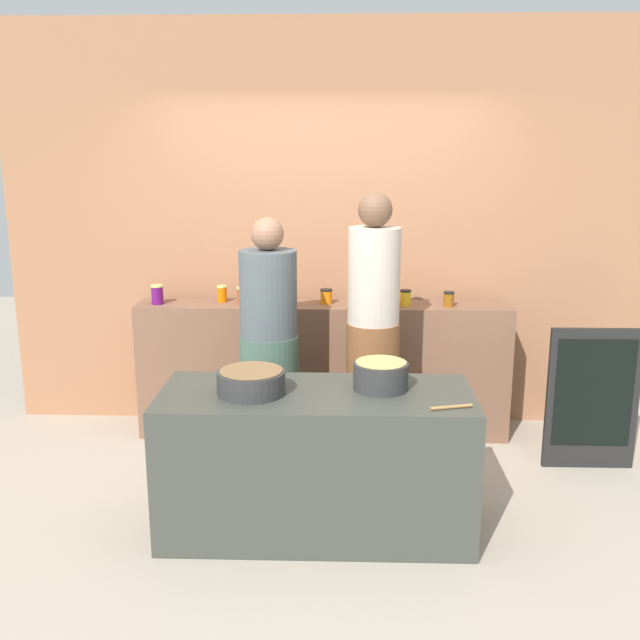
# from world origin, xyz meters

# --- Properties ---
(ground) EXTENTS (12.00, 12.00, 0.00)m
(ground) POSITION_xyz_m (0.00, 0.00, 0.00)
(ground) COLOR #A49684
(storefront_wall) EXTENTS (4.80, 0.12, 3.00)m
(storefront_wall) POSITION_xyz_m (0.00, 1.45, 1.50)
(storefront_wall) COLOR #9D6848
(storefront_wall) RESTS_ON ground
(display_shelf) EXTENTS (2.70, 0.36, 0.99)m
(display_shelf) POSITION_xyz_m (0.00, 1.10, 0.49)
(display_shelf) COLOR brown
(display_shelf) RESTS_ON ground
(prep_table) EXTENTS (1.70, 0.70, 0.80)m
(prep_table) POSITION_xyz_m (0.00, -0.30, 0.40)
(prep_table) COLOR #383B35
(prep_table) RESTS_ON ground
(preserve_jar_0) EXTENTS (0.09, 0.09, 0.14)m
(preserve_jar_0) POSITION_xyz_m (-1.20, 1.06, 1.06)
(preserve_jar_0) COLOR #56115D
(preserve_jar_0) RESTS_ON display_shelf
(preserve_jar_1) EXTENTS (0.07, 0.07, 0.12)m
(preserve_jar_1) POSITION_xyz_m (-0.74, 1.15, 1.05)
(preserve_jar_1) COLOR #D76005
(preserve_jar_1) RESTS_ON display_shelf
(preserve_jar_2) EXTENTS (0.09, 0.09, 0.13)m
(preserve_jar_2) POSITION_xyz_m (-0.58, 1.08, 1.05)
(preserve_jar_2) COLOR brown
(preserve_jar_2) RESTS_ON display_shelf
(preserve_jar_3) EXTENTS (0.09, 0.09, 0.15)m
(preserve_jar_3) POSITION_xyz_m (-0.35, 1.15, 1.06)
(preserve_jar_3) COLOR orange
(preserve_jar_3) RESTS_ON display_shelf
(preserve_jar_4) EXTENTS (0.09, 0.09, 0.11)m
(preserve_jar_4) POSITION_xyz_m (0.02, 1.11, 1.04)
(preserve_jar_4) COLOR orange
(preserve_jar_4) RESTS_ON display_shelf
(preserve_jar_5) EXTENTS (0.09, 0.09, 0.11)m
(preserve_jar_5) POSITION_xyz_m (0.29, 1.06, 1.05)
(preserve_jar_5) COLOR orange
(preserve_jar_5) RESTS_ON display_shelf
(preserve_jar_6) EXTENTS (0.08, 0.08, 0.14)m
(preserve_jar_6) POSITION_xyz_m (0.46, 1.05, 1.06)
(preserve_jar_6) COLOR gold
(preserve_jar_6) RESTS_ON display_shelf
(preserve_jar_7) EXTENTS (0.08, 0.08, 0.11)m
(preserve_jar_7) POSITION_xyz_m (0.59, 1.06, 1.05)
(preserve_jar_7) COLOR gold
(preserve_jar_7) RESTS_ON display_shelf
(preserve_jar_8) EXTENTS (0.08, 0.08, 0.11)m
(preserve_jar_8) POSITION_xyz_m (0.89, 1.05, 1.04)
(preserve_jar_8) COLOR brown
(preserve_jar_8) RESTS_ON display_shelf
(cooking_pot_left) EXTENTS (0.37, 0.37, 0.13)m
(cooking_pot_left) POSITION_xyz_m (-0.35, -0.33, 0.87)
(cooking_pot_left) COLOR #2D2D2D
(cooking_pot_left) RESTS_ON prep_table
(cooking_pot_center) EXTENTS (0.30, 0.30, 0.15)m
(cooking_pot_center) POSITION_xyz_m (0.35, -0.23, 0.88)
(cooking_pot_center) COLOR #2D2D2D
(cooking_pot_center) RESTS_ON prep_table
(wooden_spoon) EXTENTS (0.22, 0.08, 0.02)m
(wooden_spoon) POSITION_xyz_m (0.69, -0.53, 0.81)
(wooden_spoon) COLOR #9E703D
(wooden_spoon) RESTS_ON prep_table
(cook_with_tongs) EXTENTS (0.39, 0.39, 1.67)m
(cook_with_tongs) POSITION_xyz_m (-0.34, 0.52, 0.75)
(cook_with_tongs) COLOR #3F5B4D
(cook_with_tongs) RESTS_ON ground
(cook_in_cap) EXTENTS (0.34, 0.34, 1.82)m
(cook_in_cap) POSITION_xyz_m (0.34, 0.51, 0.84)
(cook_in_cap) COLOR brown
(cook_in_cap) RESTS_ON ground
(chalkboard_sign) EXTENTS (0.60, 0.05, 0.96)m
(chalkboard_sign) POSITION_xyz_m (1.79, 0.55, 0.48)
(chalkboard_sign) COLOR black
(chalkboard_sign) RESTS_ON ground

